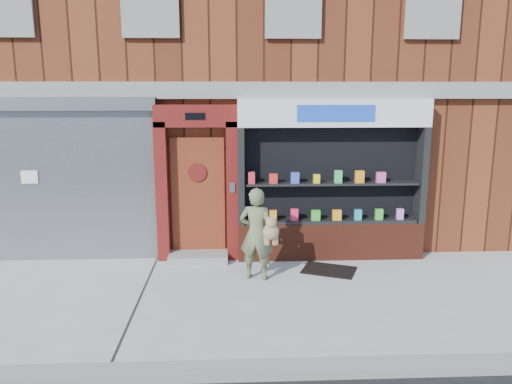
{
  "coord_description": "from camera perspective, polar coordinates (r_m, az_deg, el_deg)",
  "views": [
    {
      "loc": [
        -0.08,
        -7.25,
        3.2
      ],
      "look_at": [
        0.3,
        1.0,
        1.46
      ],
      "focal_mm": 35.0,
      "sensor_mm": 36.0,
      "label": 1
    }
  ],
  "objects": [
    {
      "name": "curb",
      "position": [
        5.99,
        -1.57,
        -19.75
      ],
      "size": [
        60.0,
        0.3,
        0.12
      ],
      "primitive_type": "cube",
      "color": "gray",
      "rests_on": "ground"
    },
    {
      "name": "ground",
      "position": [
        7.92,
        -1.87,
        -11.96
      ],
      "size": [
        80.0,
        80.0,
        0.0
      ],
      "primitive_type": "plane",
      "color": "#9E9E99",
      "rests_on": "ground"
    },
    {
      "name": "building",
      "position": [
        13.27,
        -2.37,
        15.31
      ],
      "size": [
        12.0,
        8.16,
        8.0
      ],
      "color": "#562313",
      "rests_on": "ground"
    },
    {
      "name": "doormat",
      "position": [
        9.09,
        8.33,
        -8.81
      ],
      "size": [
        1.07,
        0.93,
        0.02
      ],
      "primitive_type": "cube",
      "rotation": [
        0.0,
        0.0,
        -0.4
      ],
      "color": "black",
      "rests_on": "ground"
    },
    {
      "name": "pharmacy_bay",
      "position": [
        9.42,
        8.6,
        0.55
      ],
      "size": [
        3.5,
        0.41,
        3.0
      ],
      "color": "maroon",
      "rests_on": "ground"
    },
    {
      "name": "red_door_bay",
      "position": [
        9.3,
        -6.72,
        0.98
      ],
      "size": [
        1.52,
        0.58,
        2.9
      ],
      "color": "#500F0D",
      "rests_on": "ground"
    },
    {
      "name": "shutter_bay",
      "position": [
        9.74,
        -20.06,
        2.4
      ],
      "size": [
        3.1,
        0.3,
        3.04
      ],
      "color": "gray",
      "rests_on": "ground"
    },
    {
      "name": "woman",
      "position": [
        8.4,
        0.17,
        -4.76
      ],
      "size": [
        0.71,
        0.51,
        1.58
      ],
      "color": "#5F6643",
      "rests_on": "ground"
    }
  ]
}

